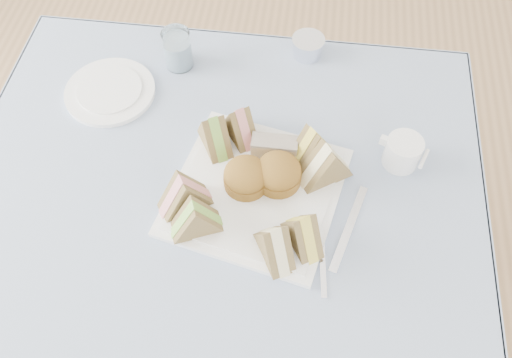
# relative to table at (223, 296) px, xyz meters

# --- Properties ---
(floor) EXTENTS (4.00, 4.00, 0.00)m
(floor) POSITION_rel_table_xyz_m (0.00, 0.00, -0.37)
(floor) COLOR #9E7751
(floor) RESTS_ON ground
(table) EXTENTS (0.90, 0.90, 0.74)m
(table) POSITION_rel_table_xyz_m (0.00, 0.00, 0.00)
(table) COLOR brown
(table) RESTS_ON floor
(tablecloth) EXTENTS (1.02, 1.02, 0.01)m
(tablecloth) POSITION_rel_table_xyz_m (0.00, 0.00, 0.37)
(tablecloth) COLOR #8FA6C4
(tablecloth) RESTS_ON table
(serving_plate) EXTENTS (0.36, 0.36, 0.01)m
(serving_plate) POSITION_rel_table_xyz_m (0.07, 0.07, 0.38)
(serving_plate) COLOR white
(serving_plate) RESTS_ON tablecloth
(sandwich_fl_a) EXTENTS (0.11, 0.09, 0.09)m
(sandwich_fl_a) POSITION_rel_table_xyz_m (-0.05, 0.02, 0.43)
(sandwich_fl_a) COLOR #997E58
(sandwich_fl_a) RESTS_ON serving_plate
(sandwich_fl_b) EXTENTS (0.10, 0.08, 0.08)m
(sandwich_fl_b) POSITION_rel_table_xyz_m (-0.02, -0.02, 0.43)
(sandwich_fl_b) COLOR #997E58
(sandwich_fl_b) RESTS_ON serving_plate
(sandwich_fr_a) EXTENTS (0.09, 0.10, 0.08)m
(sandwich_fr_a) POSITION_rel_table_xyz_m (0.17, -0.02, 0.43)
(sandwich_fr_a) COLOR #997E58
(sandwich_fr_a) RESTS_ON serving_plate
(sandwich_fr_b) EXTENTS (0.09, 0.11, 0.09)m
(sandwich_fr_b) POSITION_rel_table_xyz_m (0.12, -0.05, 0.43)
(sandwich_fr_b) COLOR #997E58
(sandwich_fr_b) RESTS_ON serving_plate
(sandwich_bl_a) EXTENTS (0.09, 0.11, 0.09)m
(sandwich_bl_a) POSITION_rel_table_xyz_m (-0.02, 0.17, 0.43)
(sandwich_bl_a) COLOR #997E58
(sandwich_bl_a) RESTS_ON serving_plate
(sandwich_bl_b) EXTENTS (0.09, 0.10, 0.08)m
(sandwich_bl_b) POSITION_rel_table_xyz_m (0.02, 0.20, 0.43)
(sandwich_bl_b) COLOR #997E58
(sandwich_bl_b) RESTS_ON serving_plate
(sandwich_br_a) EXTENTS (0.12, 0.10, 0.09)m
(sandwich_br_a) POSITION_rel_table_xyz_m (0.20, 0.12, 0.43)
(sandwich_br_a) COLOR #997E58
(sandwich_br_a) RESTS_ON serving_plate
(sandwich_br_b) EXTENTS (0.10, 0.09, 0.08)m
(sandwich_br_b) POSITION_rel_table_xyz_m (0.17, 0.17, 0.43)
(sandwich_br_b) COLOR #997E58
(sandwich_br_b) RESTS_ON serving_plate
(scone_left) EXTENTS (0.11, 0.11, 0.06)m
(scone_left) POSITION_rel_table_xyz_m (0.05, 0.08, 0.42)
(scone_left) COLOR #A57734
(scone_left) RESTS_ON serving_plate
(scone_right) EXTENTS (0.11, 0.11, 0.06)m
(scone_right) POSITION_rel_table_xyz_m (0.11, 0.10, 0.42)
(scone_right) COLOR #A57734
(scone_right) RESTS_ON serving_plate
(pastry_slice) EXTENTS (0.09, 0.04, 0.04)m
(pastry_slice) POSITION_rel_table_xyz_m (0.10, 0.16, 0.41)
(pastry_slice) COLOR tan
(pastry_slice) RESTS_ON serving_plate
(side_plate) EXTENTS (0.20, 0.20, 0.01)m
(side_plate) POSITION_rel_table_xyz_m (-0.27, 0.29, 0.38)
(side_plate) COLOR white
(side_plate) RESTS_ON tablecloth
(water_glass) EXTENTS (0.08, 0.08, 0.09)m
(water_glass) POSITION_rel_table_xyz_m (-0.14, 0.39, 0.42)
(water_glass) COLOR white
(water_glass) RESTS_ON tablecloth
(tea_strainer) EXTENTS (0.08, 0.08, 0.04)m
(tea_strainer) POSITION_rel_table_xyz_m (0.14, 0.46, 0.40)
(tea_strainer) COLOR silver
(tea_strainer) RESTS_ON tablecloth
(knife) EXTENTS (0.07, 0.19, 0.00)m
(knife) POSITION_rel_table_xyz_m (0.25, 0.02, 0.38)
(knife) COLOR silver
(knife) RESTS_ON tablecloth
(fork) EXTENTS (0.03, 0.18, 0.00)m
(fork) POSITION_rel_table_xyz_m (0.21, -0.04, 0.38)
(fork) COLOR silver
(fork) RESTS_ON tablecloth
(creamer_jug) EXTENTS (0.09, 0.09, 0.06)m
(creamer_jug) POSITION_rel_table_xyz_m (0.35, 0.18, 0.41)
(creamer_jug) COLOR white
(creamer_jug) RESTS_ON tablecloth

